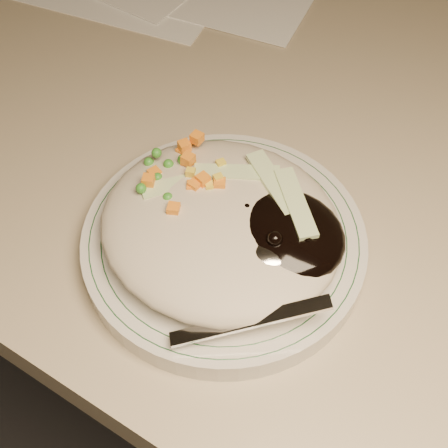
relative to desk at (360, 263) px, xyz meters
The scene contains 4 objects.
desk is the anchor object (origin of this frame).
plate 0.29m from the desk, 111.31° to the right, with size 0.23×0.23×0.02m, color silver.
plate_rim 0.30m from the desk, 111.31° to the right, with size 0.22×0.22×0.00m.
meal 0.32m from the desk, 110.10° to the right, with size 0.20×0.19×0.05m.
Camera 1 is at (0.08, 0.94, 1.17)m, focal length 50.00 mm.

